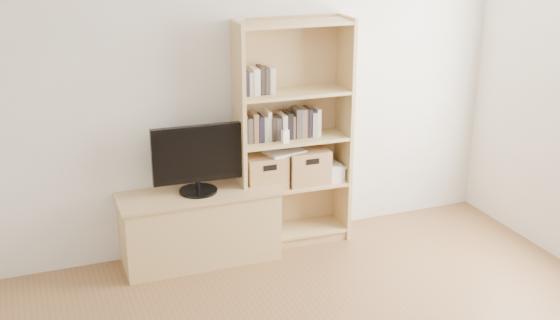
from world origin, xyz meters
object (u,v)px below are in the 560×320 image
baby_monitor (285,136)px  basket_right (306,165)px  tv_stand (200,227)px  basket_left (264,171)px  television (197,159)px  laptop (284,152)px  bookshelf (293,135)px

baby_monitor → basket_right: 0.38m
tv_stand → basket_left: (0.56, 0.06, 0.37)m
baby_monitor → basket_left: 0.35m
television → basket_right: 0.94m
laptop → baby_monitor: bearing=-119.1°
basket_right → laptop: laptop is taller
bookshelf → television: 0.81m
basket_left → tv_stand: bearing=-173.7°
basket_left → baby_monitor: bearing=-36.4°
bookshelf → basket_right: bearing=-2.6°
tv_stand → baby_monitor: size_ratio=11.67×
basket_left → bookshelf: bearing=-1.1°
baby_monitor → laptop: bearing=63.7°
baby_monitor → laptop: baby_monitor is taller
baby_monitor → basket_left: (-0.14, 0.10, -0.30)m
television → bookshelf: bearing=7.0°
basket_left → basket_right: basket_right is taller
tv_stand → bookshelf: 1.03m
tv_stand → baby_monitor: bearing=-2.7°
tv_stand → bookshelf: size_ratio=0.65×
bookshelf → baby_monitor: size_ratio=17.93×
tv_stand → basket_right: bearing=3.6°
baby_monitor → basket_right: (0.22, 0.09, -0.30)m
bookshelf → baby_monitor: 0.15m
bookshelf → baby_monitor: (-0.11, -0.10, 0.03)m
basket_right → laptop: bearing=-179.9°
television → baby_monitor: 0.71m
tv_stand → baby_monitor: baby_monitor is taller
baby_monitor → laptop: size_ratio=0.34×
bookshelf → basket_left: (-0.24, 0.00, -0.27)m
tv_stand → laptop: size_ratio=3.95×
bookshelf → basket_left: 0.37m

